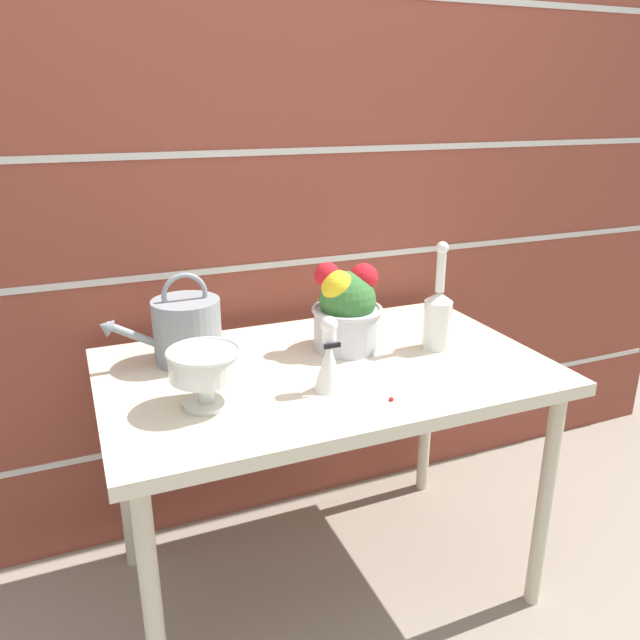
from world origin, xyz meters
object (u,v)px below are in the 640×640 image
object	(u,v)px
watering_can	(186,329)
glass_decanter	(438,314)
figurine_vase	(329,360)
crystal_pedestal_bowl	(205,367)
flower_planter	(347,309)

from	to	relation	value
watering_can	glass_decanter	bearing A→B (deg)	-14.78
glass_decanter	figurine_vase	bearing A→B (deg)	-161.25
figurine_vase	crystal_pedestal_bowl	bearing A→B (deg)	174.16
flower_planter	figurine_vase	size ratio (longest dim) A/B	1.32
crystal_pedestal_bowl	figurine_vase	world-z (taller)	figurine_vase
watering_can	flower_planter	world-z (taller)	flower_planter
flower_planter	figurine_vase	bearing A→B (deg)	-123.53
crystal_pedestal_bowl	figurine_vase	bearing A→B (deg)	-5.84
crystal_pedestal_bowl	glass_decanter	bearing A→B (deg)	8.48
watering_can	glass_decanter	distance (m)	0.72
figurine_vase	glass_decanter	bearing A→B (deg)	18.75
flower_planter	glass_decanter	bearing A→B (deg)	-21.77
glass_decanter	figurine_vase	size ratio (longest dim) A/B	1.63
watering_can	flower_planter	size ratio (longest dim) A/B	1.28
crystal_pedestal_bowl	glass_decanter	xyz separation A→B (m)	(0.71, 0.11, 0.00)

